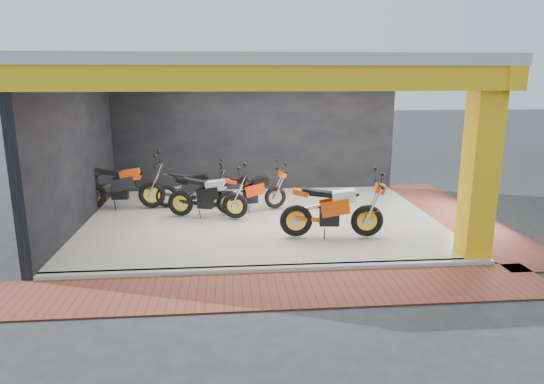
% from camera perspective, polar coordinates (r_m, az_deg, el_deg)
% --- Properties ---
extents(ground, '(80.00, 80.00, 0.00)m').
position_cam_1_polar(ground, '(9.54, -0.45, -7.00)').
color(ground, '#2D2D30').
rests_on(ground, ground).
extents(showroom_floor, '(8.00, 6.00, 0.10)m').
position_cam_1_polar(showroom_floor, '(11.41, -1.26, -3.27)').
color(showroom_floor, beige).
rests_on(showroom_floor, ground).
extents(showroom_ceiling, '(8.40, 6.40, 0.20)m').
position_cam_1_polar(showroom_ceiling, '(10.94, -1.36, 14.84)').
color(showroom_ceiling, beige).
rests_on(showroom_ceiling, corner_column).
extents(back_wall, '(8.20, 0.20, 3.50)m').
position_cam_1_polar(back_wall, '(14.12, -2.15, 6.99)').
color(back_wall, black).
rests_on(back_wall, ground).
extents(left_wall, '(0.20, 6.20, 3.50)m').
position_cam_1_polar(left_wall, '(11.53, -22.16, 4.57)').
color(left_wall, black).
rests_on(left_wall, ground).
extents(corner_column, '(0.50, 0.50, 3.50)m').
position_cam_1_polar(corner_column, '(9.43, 23.30, 2.70)').
color(corner_column, yellow).
rests_on(corner_column, ground).
extents(header_beam_front, '(8.40, 0.30, 0.40)m').
position_cam_1_polar(header_beam_front, '(7.94, 0.10, 13.23)').
color(header_beam_front, yellow).
rests_on(header_beam_front, corner_column).
extents(header_beam_right, '(0.30, 6.40, 0.40)m').
position_cam_1_polar(header_beam_right, '(11.89, 18.77, 12.60)').
color(header_beam_right, yellow).
rests_on(header_beam_right, corner_column).
extents(floor_kerb, '(8.00, 0.20, 0.10)m').
position_cam_1_polar(floor_kerb, '(8.57, 0.11, -9.05)').
color(floor_kerb, beige).
rests_on(floor_kerb, ground).
extents(paver_front, '(9.00, 1.40, 0.03)m').
position_cam_1_polar(paver_front, '(7.87, 0.63, -11.45)').
color(paver_front, brown).
rests_on(paver_front, ground).
extents(paver_right, '(1.40, 7.00, 0.03)m').
position_cam_1_polar(paver_right, '(12.66, 20.98, -2.66)').
color(paver_right, brown).
rests_on(paver_right, ground).
extents(moto_hero, '(2.30, 1.02, 1.37)m').
position_cam_1_polar(moto_hero, '(10.01, 11.20, -1.56)').
color(moto_hero, '#F64E0A').
rests_on(moto_hero, showroom_floor).
extents(moto_row_a, '(2.17, 1.26, 1.25)m').
position_cam_1_polar(moto_row_a, '(11.13, -4.39, -0.15)').
color(moto_row_a, black).
rests_on(moto_row_a, showroom_floor).
extents(moto_row_b, '(2.03, 1.25, 1.16)m').
position_cam_1_polar(moto_row_b, '(11.98, 0.39, 0.66)').
color(moto_row_b, '#F9360A').
rests_on(moto_row_b, showroom_floor).
extents(moto_row_c, '(2.25, 0.87, 1.37)m').
position_cam_1_polar(moto_row_c, '(12.39, -14.04, 1.16)').
color(moto_row_c, black).
rests_on(moto_row_c, showroom_floor).
extents(moto_row_d, '(1.93, 0.78, 1.16)m').
position_cam_1_polar(moto_row_d, '(12.23, -6.68, 0.84)').
color(moto_row_d, black).
rests_on(moto_row_d, showroom_floor).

